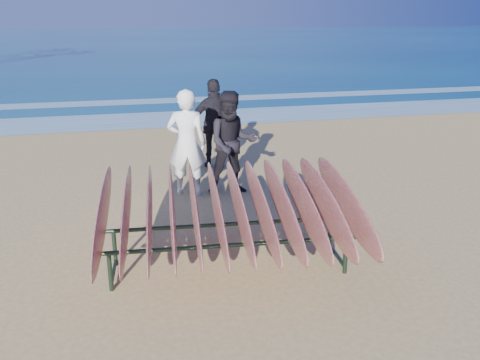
% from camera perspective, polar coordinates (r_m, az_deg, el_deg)
% --- Properties ---
extents(ground, '(120.00, 120.00, 0.00)m').
position_cam_1_polar(ground, '(6.89, 1.56, -9.58)').
color(ground, tan).
rests_on(ground, ground).
extents(ocean, '(160.00, 160.00, 0.00)m').
position_cam_1_polar(ocean, '(60.98, -12.29, 14.99)').
color(ocean, navy).
rests_on(ocean, ground).
extents(foam_near, '(160.00, 160.00, 0.00)m').
position_cam_1_polar(foam_near, '(16.28, -7.57, 6.83)').
color(foam_near, white).
rests_on(foam_near, ground).
extents(foam_far, '(160.00, 160.00, 0.00)m').
position_cam_1_polar(foam_far, '(19.70, -8.68, 8.79)').
color(foam_far, white).
rests_on(foam_far, ground).
extents(surfboard_rack, '(3.38, 2.88, 1.32)m').
position_cam_1_polar(surfboard_rack, '(6.45, -1.34, -3.31)').
color(surfboard_rack, '#1C2E21').
rests_on(surfboard_rack, ground).
extents(person_white, '(0.80, 0.63, 1.95)m').
position_cam_1_polar(person_white, '(9.22, -5.99, 4.14)').
color(person_white, white).
rests_on(person_white, ground).
extents(person_dark_a, '(0.96, 0.77, 1.90)m').
position_cam_1_polar(person_dark_a, '(9.28, -0.89, 4.16)').
color(person_dark_a, black).
rests_on(person_dark_a, ground).
extents(person_dark_b, '(1.12, 0.47, 1.91)m').
position_cam_1_polar(person_dark_b, '(10.88, -2.82, 6.30)').
color(person_dark_b, black).
rests_on(person_dark_b, ground).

